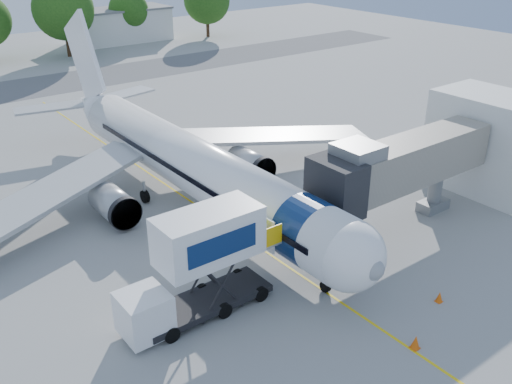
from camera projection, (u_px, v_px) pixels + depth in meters
ground at (224, 224)px, 37.25m from camera, size 160.00×160.00×0.00m
guidance_line at (224, 224)px, 37.25m from camera, size 0.15×70.00×0.01m
taxiway_strip at (23, 89)px, 67.38m from camera, size 120.00×10.00×0.01m
aircraft at (189, 163)px, 38.94m from camera, size 34.17×37.73×11.35m
jet_bridge at (395, 167)px, 34.75m from camera, size 13.90×3.20×6.60m
terminal_stub at (491, 143)px, 40.88m from camera, size 5.00×8.00×7.00m
catering_hiloader at (198, 266)px, 27.61m from camera, size 8.50×2.44×5.50m
ground_tug at (467, 323)px, 26.91m from camera, size 3.98×3.15×1.42m
safety_cone_a at (439, 297)px, 29.51m from camera, size 0.37×0.37×0.60m
safety_cone_b at (415, 342)px, 26.27m from camera, size 0.44×0.44×0.70m
outbuilding_right at (119, 25)px, 92.66m from camera, size 16.40×7.40×5.30m
tree_e at (63, 9)px, 80.59m from camera, size 8.60×8.60×10.97m
tree_f at (129, 11)px, 91.56m from camera, size 6.38×6.38×8.13m
tree_g at (207, 0)px, 95.26m from camera, size 7.70×7.70×9.82m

